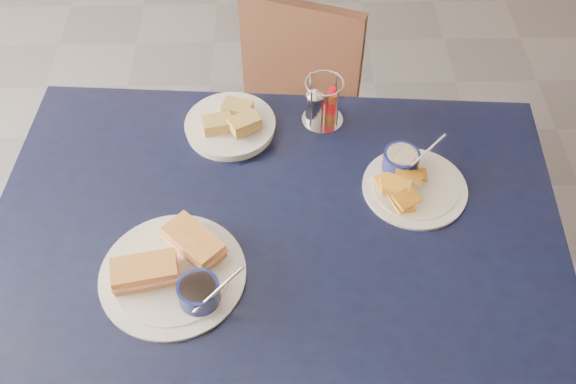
{
  "coord_description": "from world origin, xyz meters",
  "views": [
    {
      "loc": [
        -0.07,
        -0.97,
        1.96
      ],
      "look_at": [
        -0.05,
        -0.05,
        0.82
      ],
      "focal_mm": 40.0,
      "sensor_mm": 36.0,
      "label": 1
    }
  ],
  "objects_px": {
    "sandwich_plate": "(176,270)",
    "bread_basket": "(231,124)",
    "plantain_plate": "(408,177)",
    "condiment_caddy": "(321,105)",
    "dining_table": "(276,239)",
    "chair_far": "(284,111)"
  },
  "relations": [
    {
      "from": "dining_table",
      "to": "chair_far",
      "type": "bearing_deg",
      "value": 87.46
    },
    {
      "from": "dining_table",
      "to": "plantain_plate",
      "type": "bearing_deg",
      "value": 20.24
    },
    {
      "from": "bread_basket",
      "to": "condiment_caddy",
      "type": "distance_m",
      "value": 0.24
    },
    {
      "from": "sandwich_plate",
      "to": "bread_basket",
      "type": "distance_m",
      "value": 0.46
    },
    {
      "from": "chair_far",
      "to": "condiment_caddy",
      "type": "relative_size",
      "value": 6.18
    },
    {
      "from": "plantain_plate",
      "to": "bread_basket",
      "type": "xyz_separation_m",
      "value": [
        -0.44,
        0.19,
        -0.0
      ]
    },
    {
      "from": "sandwich_plate",
      "to": "condiment_caddy",
      "type": "relative_size",
      "value": 2.4
    },
    {
      "from": "dining_table",
      "to": "plantain_plate",
      "type": "relative_size",
      "value": 5.5
    },
    {
      "from": "plantain_plate",
      "to": "bread_basket",
      "type": "relative_size",
      "value": 1.09
    },
    {
      "from": "dining_table",
      "to": "sandwich_plate",
      "type": "relative_size",
      "value": 4.3
    },
    {
      "from": "sandwich_plate",
      "to": "bread_basket",
      "type": "bearing_deg",
      "value": 76.8
    },
    {
      "from": "sandwich_plate",
      "to": "condiment_caddy",
      "type": "xyz_separation_m",
      "value": [
        0.34,
        0.48,
        0.03
      ]
    },
    {
      "from": "condiment_caddy",
      "to": "chair_far",
      "type": "bearing_deg",
      "value": 106.73
    },
    {
      "from": "dining_table",
      "to": "condiment_caddy",
      "type": "height_order",
      "value": "condiment_caddy"
    },
    {
      "from": "sandwich_plate",
      "to": "plantain_plate",
      "type": "height_order",
      "value": "same"
    },
    {
      "from": "plantain_plate",
      "to": "condiment_caddy",
      "type": "xyz_separation_m",
      "value": [
        -0.2,
        0.22,
        0.04
      ]
    },
    {
      "from": "dining_table",
      "to": "sandwich_plate",
      "type": "xyz_separation_m",
      "value": [
        -0.22,
        -0.13,
        0.08
      ]
    },
    {
      "from": "dining_table",
      "to": "plantain_plate",
      "type": "height_order",
      "value": "plantain_plate"
    },
    {
      "from": "chair_far",
      "to": "bread_basket",
      "type": "distance_m",
      "value": 0.47
    },
    {
      "from": "sandwich_plate",
      "to": "plantain_plate",
      "type": "relative_size",
      "value": 1.28
    },
    {
      "from": "dining_table",
      "to": "condiment_caddy",
      "type": "relative_size",
      "value": 10.33
    },
    {
      "from": "condiment_caddy",
      "to": "sandwich_plate",
      "type": "bearing_deg",
      "value": -125.61
    }
  ]
}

